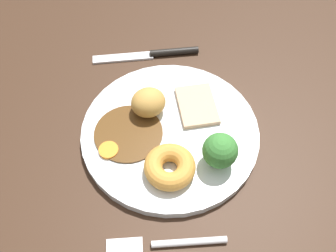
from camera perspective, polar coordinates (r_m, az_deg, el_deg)
dining_table at (r=59.82cm, az=0.07°, el=-1.00°), size 120.00×84.00×3.60cm
dinner_plate at (r=56.81cm, az=0.00°, el=-0.98°), size 26.32×26.32×1.40cm
gravy_pool at (r=56.03cm, az=-5.94°, el=-1.07°), size 10.10×10.10×0.30cm
meat_slice_main at (r=58.61cm, az=4.36°, el=3.09°), size 7.84×5.78×0.80cm
yorkshire_pudding at (r=51.53cm, az=0.26°, el=-6.12°), size 7.06×7.06×2.55cm
roast_potato_left at (r=56.72cm, az=-2.96°, el=3.54°), size 5.97×6.28×4.16cm
carrot_coin_front at (r=54.68cm, az=-8.87°, el=-3.60°), size 2.80×2.80×0.51cm
broccoli_floret at (r=51.32cm, az=7.80°, el=-3.70°), size 4.86×4.86×5.42cm
fork at (r=49.80cm, az=-0.70°, el=-17.21°), size 2.60×15.32×0.90cm
knife at (r=67.84cm, az=-1.90°, el=10.73°), size 1.97×18.53×1.20cm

